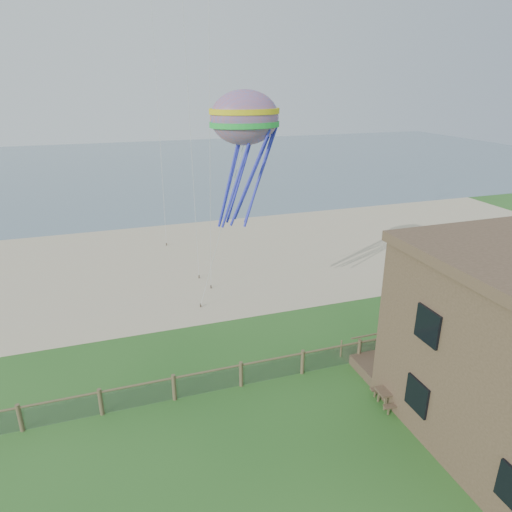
# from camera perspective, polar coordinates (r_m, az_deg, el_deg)

# --- Properties ---
(ground) EXTENTS (160.00, 160.00, 0.00)m
(ground) POSITION_cam_1_polar(r_m,az_deg,el_deg) (17.29, 4.58, -27.24)
(ground) COLOR #23521C
(ground) RESTS_ON ground
(sand_beach) EXTENTS (72.00, 20.00, 0.02)m
(sand_beach) POSITION_cam_1_polar(r_m,az_deg,el_deg) (35.29, -9.35, -0.74)
(sand_beach) COLOR #C7B690
(sand_beach) RESTS_ON ground
(ocean) EXTENTS (160.00, 68.00, 0.02)m
(ocean) POSITION_cam_1_polar(r_m,az_deg,el_deg) (77.73, -14.91, 10.72)
(ocean) COLOR slate
(ocean) RESTS_ON ground
(chainlink_fence) EXTENTS (36.20, 0.20, 1.25)m
(chainlink_fence) POSITION_cam_1_polar(r_m,az_deg,el_deg) (21.15, -1.88, -14.71)
(chainlink_fence) COLOR #4E422B
(chainlink_fence) RESTS_ON ground
(motel_deck) EXTENTS (15.00, 2.00, 0.50)m
(motel_deck) POSITION_cam_1_polar(r_m,az_deg,el_deg) (26.77, 27.00, -9.72)
(motel_deck) COLOR brown
(motel_deck) RESTS_ON ground
(picnic_table) EXTENTS (2.00, 1.57, 0.80)m
(picnic_table) POSITION_cam_1_polar(r_m,az_deg,el_deg) (21.17, 17.28, -16.27)
(picnic_table) COLOR brown
(picnic_table) RESTS_ON ground
(octopus_kite) EXTENTS (3.62, 2.67, 7.11)m
(octopus_kite) POSITION_cam_1_polar(r_m,az_deg,el_deg) (22.92, -1.38, 12.33)
(octopus_kite) COLOR #FA5327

